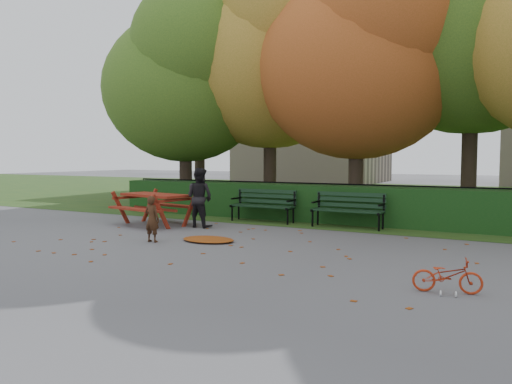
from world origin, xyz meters
The scene contains 18 objects.
ground centered at (0.00, 0.00, 0.00)m, with size 90.00×90.00×0.00m, color slate.
grass_strip centered at (0.00, 14.00, 0.01)m, with size 90.00×90.00×0.00m, color #1E3E17.
building_left centered at (-9.00, 26.00, 7.50)m, with size 10.00×7.00×15.00m, color tan.
hedge centered at (0.00, 4.50, 0.50)m, with size 13.00×0.90×1.00m, color black.
iron_fence centered at (0.00, 5.30, 0.54)m, with size 14.00×0.04×1.02m.
tree_a centered at (-5.19, 5.58, 4.52)m, with size 5.88×5.60×7.48m.
tree_b centered at (-2.44, 6.75, 5.40)m, with size 6.72×6.40×8.79m.
tree_c centered at (0.83, 5.96, 4.82)m, with size 6.30×6.00×8.00m.
tree_d centered at (3.88, 7.23, 5.98)m, with size 7.14×6.80×9.58m.
tree_f centered at (-7.13, 9.24, 5.69)m, with size 6.93×6.60×9.19m.
bench_left centered at (-1.30, 3.70, 0.52)m, with size 1.80×0.57×0.88m.
bench_right centered at (1.10, 3.70, 0.52)m, with size 1.80×0.57×0.88m.
picnic_table centered at (-3.50, 1.76, 0.64)m, with size 2.17×1.88×0.93m.
leaf_pile centered at (-0.84, 0.31, 0.04)m, with size 1.17×0.81×0.08m, color maroon.
leaf_scatter centered at (0.00, 0.30, 0.01)m, with size 9.00×5.70×0.01m, color maroon, non-canonical shape.
child centered at (-1.81, -0.33, 0.48)m, with size 0.35×0.23×0.97m, color #392112.
adult centered at (-2.24, 1.99, 0.75)m, with size 0.73×0.57×1.50m, color black.
bicycle centered at (4.15, -1.52, 0.23)m, with size 0.30×0.87×0.46m, color #AD2B10.
Camera 1 is at (5.03, -8.33, 1.77)m, focal length 35.00 mm.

